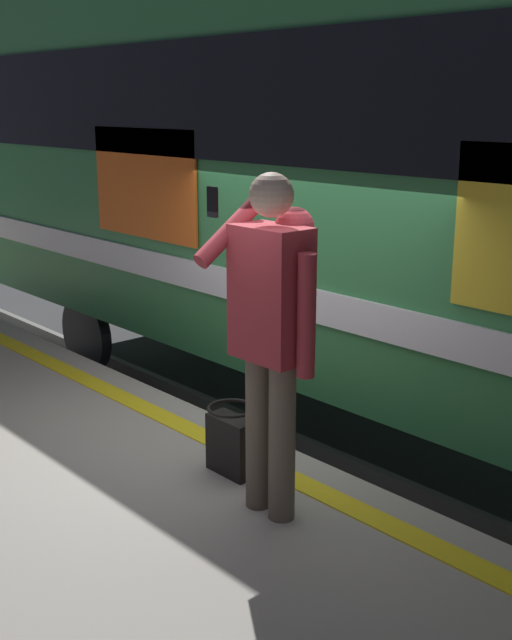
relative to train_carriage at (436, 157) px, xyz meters
name	(u,v)px	position (x,y,z in m)	size (l,w,h in m)	color
ground_plane	(240,542)	(-0.01, 2.09, -2.60)	(26.19, 26.19, 0.00)	#3D3D3F
safety_line	(205,437)	(-0.01, 2.39, -1.70)	(17.11, 0.16, 0.01)	yellow
track_rail_near	(367,474)	(-0.01, 0.71, -2.52)	(22.69, 0.08, 0.16)	slate
track_rail_far	(467,428)	(-0.01, -0.72, -2.52)	(22.69, 0.08, 0.16)	slate
train_carriage	(436,157)	(0.00, 0.00, 0.00)	(11.14, 2.95, 4.13)	#2D723F
passenger	(272,320)	(-1.01, 2.74, -0.64)	(0.57, 0.55, 1.80)	brown
handbag	(232,442)	(-0.52, 2.60, -1.51)	(0.31, 0.29, 0.42)	black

